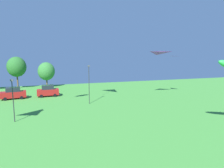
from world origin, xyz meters
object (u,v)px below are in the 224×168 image
at_px(light_post_0, 13,98).
at_px(parked_car_second_from_left, 13,93).
at_px(parked_car_third_from_left, 48,91).
at_px(treeline_tree_2, 17,67).
at_px(kite_flying_5, 171,59).
at_px(treeline_tree_3, 46,71).
at_px(light_post_1, 89,82).
at_px(kite_flying_2, 156,61).

bearing_deg(light_post_0, parked_car_second_from_left, 99.11).
bearing_deg(parked_car_third_from_left, treeline_tree_2, 118.12).
bearing_deg(kite_flying_5, treeline_tree_3, 142.76).
height_order(kite_flying_5, treeline_tree_2, treeline_tree_2).
bearing_deg(treeline_tree_3, treeline_tree_2, 177.07).
height_order(parked_car_third_from_left, light_post_1, light_post_1).
bearing_deg(kite_flying_5, light_post_1, -173.25).
relative_size(parked_car_third_from_left, treeline_tree_2, 0.54).
height_order(kite_flying_5, treeline_tree_3, kite_flying_5).
bearing_deg(light_post_1, parked_car_third_from_left, 128.88).
bearing_deg(kite_flying_2, treeline_tree_2, 148.29).
relative_size(parked_car_second_from_left, treeline_tree_2, 0.59).
height_order(light_post_1, treeline_tree_2, treeline_tree_2).
relative_size(kite_flying_2, light_post_0, 0.66).
bearing_deg(treeline_tree_2, treeline_tree_3, -2.93).
height_order(kite_flying_2, light_post_0, kite_flying_2).
xyz_separation_m(parked_car_second_from_left, treeline_tree_2, (-0.99, 13.48, 4.38)).
xyz_separation_m(parked_car_second_from_left, parked_car_third_from_left, (6.48, 0.57, 0.03)).
xyz_separation_m(treeline_tree_2, treeline_tree_3, (7.17, -0.37, -1.29)).
bearing_deg(parked_car_third_from_left, kite_flying_2, -15.63).
distance_m(parked_car_third_from_left, light_post_1, 11.53).
relative_size(parked_car_second_from_left, light_post_1, 0.70).
distance_m(kite_flying_2, treeline_tree_2, 34.86).
relative_size(parked_car_third_from_left, light_post_0, 0.78).
bearing_deg(treeline_tree_2, light_post_1, -56.15).
distance_m(kite_flying_5, light_post_1, 18.41).
bearing_deg(light_post_0, kite_flying_2, 20.60).
relative_size(kite_flying_5, light_post_1, 0.33).
xyz_separation_m(kite_flying_5, parked_car_second_from_left, (-31.39, 6.05, -6.57)).
xyz_separation_m(kite_flying_5, treeline_tree_2, (-32.38, 19.53, -2.18)).
relative_size(light_post_1, treeline_tree_2, 0.84).
bearing_deg(kite_flying_5, treeline_tree_2, 148.91).
bearing_deg(treeline_tree_2, parked_car_third_from_left, -59.93).
bearing_deg(treeline_tree_2, parked_car_second_from_left, -85.78).
height_order(kite_flying_2, treeline_tree_2, treeline_tree_2).
xyz_separation_m(light_post_0, light_post_1, (11.17, 6.53, 0.64)).
bearing_deg(kite_flying_5, light_post_0, -163.42).
distance_m(kite_flying_2, light_post_0, 28.36).
height_order(kite_flying_2, kite_flying_5, kite_flying_5).
xyz_separation_m(kite_flying_5, light_post_0, (-29.03, -8.64, -4.53)).
relative_size(light_post_0, treeline_tree_2, 0.69).
bearing_deg(parked_car_third_from_left, treeline_tree_3, 89.42).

